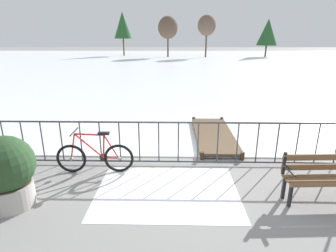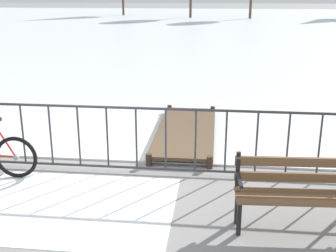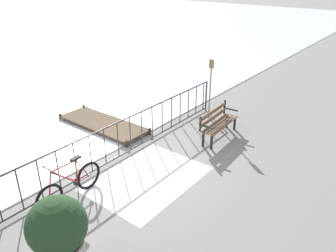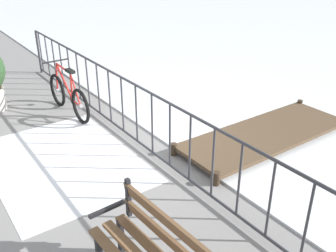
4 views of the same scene
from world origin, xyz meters
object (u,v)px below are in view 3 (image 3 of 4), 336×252
park_bench (217,121)px  planter_with_shrub (58,232)px  oar_upright (210,85)px  bicycle_near_railing (70,185)px

park_bench → planter_with_shrub: 5.74m
oar_upright → bicycle_near_railing: bearing=179.9°
bicycle_near_railing → park_bench: bicycle_near_railing is taller
bicycle_near_railing → park_bench: size_ratio=1.05×
planter_with_shrub → bicycle_near_railing: bearing=47.7°
park_bench → oar_upright: 1.58m
bicycle_near_railing → oar_upright: (5.65, -0.01, 0.77)m
bicycle_near_railing → park_bench: (4.55, -0.96, 0.14)m
bicycle_near_railing → oar_upright: oar_upright is taller
bicycle_near_railing → planter_with_shrub: bearing=-132.3°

